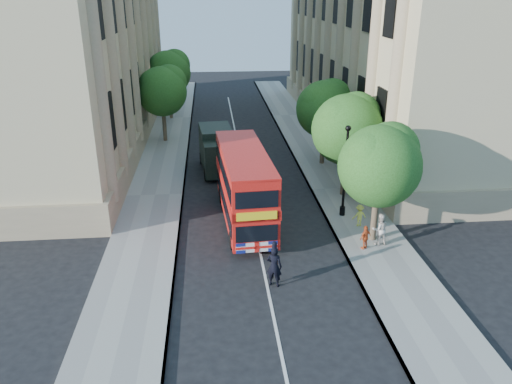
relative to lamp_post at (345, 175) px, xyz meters
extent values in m
plane|color=black|center=(-5.00, -6.00, -2.51)|extent=(120.00, 120.00, 0.00)
cube|color=gray|center=(0.75, 4.00, -2.45)|extent=(3.50, 80.00, 0.12)
cube|color=gray|center=(-10.75, 4.00, -2.45)|extent=(3.50, 80.00, 0.12)
cube|color=#C5B589|center=(8.80, 18.00, 6.49)|extent=(12.00, 38.00, 18.00)
cube|color=#C5B589|center=(-18.80, 18.00, 6.49)|extent=(12.00, 38.00, 18.00)
cylinder|color=#473828|center=(0.80, -3.00, -1.08)|extent=(0.32, 0.32, 2.86)
sphere|color=#214818|center=(0.80, -3.00, 1.52)|extent=(4.00, 4.00, 4.00)
sphere|color=#214818|center=(1.40, -2.60, 2.17)|extent=(2.80, 2.80, 2.80)
sphere|color=#214818|center=(0.30, -3.30, 2.04)|extent=(2.60, 2.60, 2.60)
cylinder|color=#473828|center=(0.80, 3.00, -1.01)|extent=(0.32, 0.32, 2.99)
sphere|color=#214818|center=(0.80, 3.00, 1.71)|extent=(4.20, 4.20, 4.20)
sphere|color=#214818|center=(1.40, 3.40, 2.39)|extent=(2.94, 2.94, 2.94)
sphere|color=#214818|center=(0.30, 2.70, 2.25)|extent=(2.73, 2.73, 2.73)
cylinder|color=#473828|center=(0.80, 9.00, -1.06)|extent=(0.32, 0.32, 2.90)
sphere|color=#214818|center=(0.80, 9.00, 1.58)|extent=(4.00, 4.00, 4.00)
sphere|color=#214818|center=(1.40, 9.40, 2.24)|extent=(2.80, 2.80, 2.80)
sphere|color=#214818|center=(0.30, 8.70, 2.11)|extent=(2.60, 2.60, 2.60)
cylinder|color=#473828|center=(-11.00, 16.00, -1.01)|extent=(0.32, 0.32, 2.99)
sphere|color=#214818|center=(-11.00, 16.00, 1.71)|extent=(4.00, 4.00, 4.00)
sphere|color=#214818|center=(-10.40, 16.40, 2.39)|extent=(2.80, 2.80, 2.80)
sphere|color=#214818|center=(-11.50, 15.70, 2.25)|extent=(2.60, 2.60, 2.60)
cylinder|color=#473828|center=(-11.00, 24.00, -0.93)|extent=(0.32, 0.32, 3.17)
sphere|color=#214818|center=(-11.00, 24.00, 1.95)|extent=(4.20, 4.20, 4.20)
sphere|color=#214818|center=(-10.40, 24.40, 2.67)|extent=(2.94, 2.94, 2.94)
sphere|color=#214818|center=(-11.50, 23.70, 2.53)|extent=(2.73, 2.73, 2.73)
cylinder|color=black|center=(0.00, 0.00, -2.14)|extent=(0.30, 0.30, 0.50)
cylinder|color=black|center=(0.00, 0.00, 0.11)|extent=(0.14, 0.14, 5.00)
sphere|color=black|center=(0.00, 0.00, 2.61)|extent=(0.32, 0.32, 0.32)
cube|color=red|center=(-5.50, -0.08, -0.33)|extent=(2.77, 8.65, 3.55)
cube|color=black|center=(-5.50, -0.08, -1.12)|extent=(2.80, 8.12, 0.81)
cube|color=black|center=(-5.50, -0.08, 0.59)|extent=(2.80, 8.12, 0.81)
cube|color=yellow|center=(-5.23, -4.33, -0.22)|extent=(1.89, 0.20, 0.40)
cylinder|color=black|center=(-6.32, -3.14, -2.06)|extent=(0.31, 0.91, 0.90)
cylinder|color=black|center=(-4.30, -3.01, -2.06)|extent=(0.31, 0.91, 0.90)
cylinder|color=black|center=(-6.69, 2.68, -2.06)|extent=(0.31, 0.91, 0.90)
cylinder|color=black|center=(-4.66, 2.81, -2.06)|extent=(0.31, 0.91, 0.90)
cube|color=black|center=(-6.65, 6.68, -1.07)|extent=(2.29, 2.10, 2.24)
cube|color=black|center=(-6.56, 5.78, -0.81)|extent=(1.92, 0.27, 0.75)
cube|color=black|center=(-6.86, 9.01, -0.86)|extent=(2.43, 3.59, 2.66)
cube|color=black|center=(-6.80, 8.38, -2.14)|extent=(2.37, 5.26, 0.27)
cylinder|color=black|center=(-7.59, 6.49, -2.08)|extent=(0.31, 0.87, 0.85)
cylinder|color=black|center=(-5.68, 6.66, -2.08)|extent=(0.31, 0.87, 0.85)
cylinder|color=black|center=(-7.91, 9.99, -2.08)|extent=(0.31, 0.87, 0.85)
cylinder|color=black|center=(-6.00, 10.16, -2.08)|extent=(0.31, 0.87, 0.85)
imported|color=black|center=(-4.70, -6.58, -1.58)|extent=(0.80, 0.67, 1.86)
imported|color=beige|center=(0.92, -3.55, -1.57)|extent=(0.86, 0.71, 1.64)
imported|color=#CB5123|center=(0.10, -3.94, -1.78)|extent=(0.77, 0.63, 1.23)
imported|color=#F9FA55|center=(0.54, -1.43, -1.79)|extent=(0.83, 0.55, 1.20)
camera|label=1|loc=(-7.19, -24.90, 9.38)|focal=35.00mm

